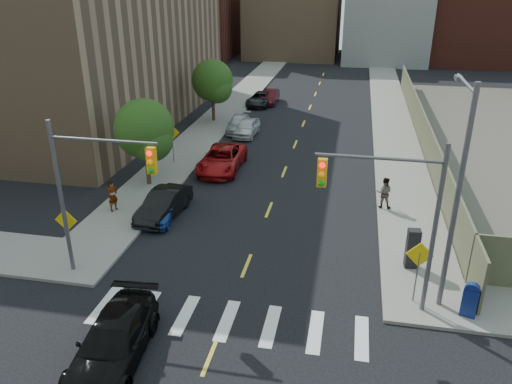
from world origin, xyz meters
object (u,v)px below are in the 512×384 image
at_px(parked_car_grey, 261,99).
at_px(parked_car_black, 164,204).
at_px(mailbox, 470,300).
at_px(parked_car_red, 222,159).
at_px(pedestrian_east, 384,193).
at_px(pedestrian_west, 113,196).
at_px(parked_car_silver, 239,124).
at_px(payphone, 412,248).
at_px(parked_car_maroon, 270,97).
at_px(parked_car_blue, 162,208).
at_px(black_sedan, 113,341).
at_px(parked_car_white, 247,127).

bearing_deg(parked_car_grey, parked_car_black, -85.18).
bearing_deg(mailbox, parked_car_red, 152.39).
height_order(mailbox, pedestrian_east, pedestrian_east).
relative_size(parked_car_black, pedestrian_west, 2.53).
height_order(parked_car_silver, mailbox, mailbox).
bearing_deg(parked_car_black, pedestrian_west, -171.49).
distance_m(pedestrian_west, pedestrian_east, 15.07).
xyz_separation_m(mailbox, pedestrian_west, (-17.60, 5.96, 0.19)).
relative_size(parked_car_red, payphone, 3.01).
bearing_deg(parked_car_maroon, parked_car_blue, -93.43).
height_order(parked_car_red, pedestrian_west, pedestrian_west).
xyz_separation_m(parked_car_black, parked_car_maroon, (1.29, 26.79, -0.05)).
distance_m(parked_car_blue, black_sedan, 10.78).
height_order(black_sedan, pedestrian_west, pedestrian_west).
relative_size(parked_car_blue, parked_car_grey, 0.79).
bearing_deg(parked_car_blue, parked_car_grey, 85.01).
bearing_deg(pedestrian_east, parked_car_maroon, -60.05).
height_order(parked_car_blue, parked_car_white, parked_car_white).
xyz_separation_m(parked_car_blue, parked_car_black, (0.00, 0.34, 0.10)).
relative_size(mailbox, payphone, 0.77).
xyz_separation_m(parked_car_blue, payphone, (12.80, -2.61, 0.44)).
bearing_deg(payphone, parked_car_blue, 163.45).
bearing_deg(parked_car_grey, parked_car_blue, -85.16).
bearing_deg(parked_car_red, parked_car_black, -100.36).
height_order(parked_car_blue, mailbox, mailbox).
xyz_separation_m(parked_car_white, parked_car_maroon, (-0.01, 11.36, -0.01)).
height_order(parked_car_black, parked_car_silver, parked_car_black).
bearing_deg(parked_car_maroon, parked_car_grey, -127.12).
relative_size(parked_car_red, parked_car_grey, 1.18).
height_order(parked_car_maroon, payphone, payphone).
relative_size(parked_car_black, pedestrian_east, 2.46).
xyz_separation_m(parked_car_silver, black_sedan, (1.98, -27.48, 0.13)).
bearing_deg(parked_car_silver, pedestrian_east, -53.22).
xyz_separation_m(mailbox, pedestrian_east, (-2.90, 9.25, 0.21)).
distance_m(parked_car_blue, mailbox, 15.79).
bearing_deg(parked_car_white, pedestrian_east, -46.78).
bearing_deg(parked_car_black, parked_car_blue, -84.05).
bearing_deg(parked_car_maroon, pedestrian_west, -99.56).
xyz_separation_m(parked_car_black, parked_car_red, (1.30, 7.48, 0.04)).
xyz_separation_m(parked_car_grey, pedestrian_west, (-3.42, -25.88, 0.37)).
bearing_deg(parked_car_white, parked_car_silver, 131.71).
height_order(black_sedan, pedestrian_east, pedestrian_east).
bearing_deg(pedestrian_west, black_sedan, -129.71).
bearing_deg(parked_car_red, mailbox, -45.86).
height_order(parked_car_silver, pedestrian_west, pedestrian_west).
relative_size(parked_car_white, parked_car_maroon, 0.97).
height_order(parked_car_grey, mailbox, mailbox).
bearing_deg(pedestrian_east, parked_car_red, -16.38).
relative_size(parked_car_blue, parked_car_black, 0.84).
bearing_deg(parked_car_black, parked_car_maroon, 93.20).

